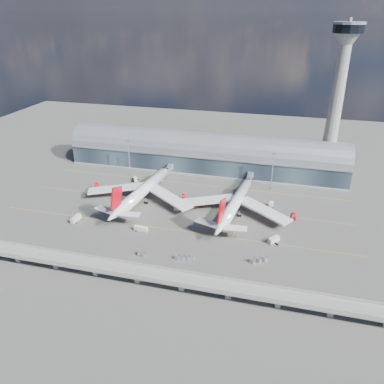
% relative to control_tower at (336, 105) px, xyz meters
% --- Properties ---
extents(ground, '(500.00, 500.00, 0.00)m').
position_rel_control_tower_xyz_m(ground, '(-85.00, -83.00, -51.64)').
color(ground, '#474744').
rests_on(ground, ground).
extents(taxi_lines, '(200.00, 80.12, 0.01)m').
position_rel_control_tower_xyz_m(taxi_lines, '(-85.00, -60.89, -51.63)').
color(taxi_lines, gold).
rests_on(taxi_lines, ground).
extents(terminal, '(200.00, 30.00, 28.00)m').
position_rel_control_tower_xyz_m(terminal, '(-85.00, -5.01, -40.30)').
color(terminal, '#202B36').
rests_on(terminal, ground).
extents(control_tower, '(19.00, 19.00, 103.00)m').
position_rel_control_tower_xyz_m(control_tower, '(0.00, 0.00, 0.00)').
color(control_tower, gray).
rests_on(control_tower, ground).
extents(guideway, '(220.00, 8.50, 7.20)m').
position_rel_control_tower_xyz_m(guideway, '(-85.00, -138.00, -46.34)').
color(guideway, gray).
rests_on(guideway, ground).
extents(floodlight_mast_left, '(3.00, 0.70, 25.70)m').
position_rel_control_tower_xyz_m(floodlight_mast_left, '(-135.00, -28.00, -38.00)').
color(floodlight_mast_left, gray).
rests_on(floodlight_mast_left, ground).
extents(floodlight_mast_right, '(3.00, 0.70, 25.70)m').
position_rel_control_tower_xyz_m(floodlight_mast_right, '(-35.00, -28.00, -38.00)').
color(floodlight_mast_right, gray).
rests_on(floodlight_mast_right, ground).
extents(airliner_left, '(73.23, 76.99, 23.45)m').
position_rel_control_tower_xyz_m(airliner_left, '(-110.99, -65.93, -44.94)').
color(airliner_left, white).
rests_on(airliner_left, ground).
extents(airliner_right, '(69.88, 73.08, 23.18)m').
position_rel_control_tower_xyz_m(airliner_right, '(-53.38, -66.88, -45.63)').
color(airliner_right, white).
rests_on(airliner_right, ground).
extents(jet_bridge_left, '(4.40, 28.00, 7.25)m').
position_rel_control_tower_xyz_m(jet_bridge_left, '(-107.24, -29.88, -46.46)').
color(jet_bridge_left, gray).
rests_on(jet_bridge_left, ground).
extents(jet_bridge_right, '(4.40, 32.00, 7.25)m').
position_rel_control_tower_xyz_m(jet_bridge_right, '(-49.66, -31.82, -46.46)').
color(jet_bridge_right, gray).
rests_on(jet_bridge_right, ground).
extents(service_truck_0, '(2.88, 7.59, 3.11)m').
position_rel_control_tower_xyz_m(service_truck_0, '(-138.14, -97.91, -50.03)').
color(service_truck_0, silver).
rests_on(service_truck_0, ground).
extents(service_truck_1, '(4.85, 3.00, 2.62)m').
position_rel_control_tower_xyz_m(service_truck_1, '(-86.43, -71.59, -50.32)').
color(service_truck_1, silver).
rests_on(service_truck_1, ground).
extents(service_truck_2, '(7.51, 2.58, 2.69)m').
position_rel_control_tower_xyz_m(service_truck_2, '(-99.07, -98.50, -50.24)').
color(service_truck_2, silver).
rests_on(service_truck_2, ground).
extents(service_truck_3, '(5.98, 6.40, 3.07)m').
position_rel_control_tower_xyz_m(service_truck_3, '(-29.33, -91.71, -50.07)').
color(service_truck_3, silver).
rests_on(service_truck_3, ground).
extents(service_truck_4, '(2.92, 5.13, 2.84)m').
position_rel_control_tower_xyz_m(service_truck_4, '(-33.22, -53.31, -50.20)').
color(service_truck_4, silver).
rests_on(service_truck_4, ground).
extents(service_truck_5, '(4.55, 5.77, 2.64)m').
position_rel_control_tower_xyz_m(service_truck_5, '(-126.74, -38.47, -50.29)').
color(service_truck_5, silver).
rests_on(service_truck_5, ground).
extents(cargo_train_0, '(5.47, 2.68, 1.78)m').
position_rel_control_tower_xyz_m(cargo_train_0, '(-90.21, -119.09, -50.71)').
color(cargo_train_0, gray).
rests_on(cargo_train_0, ground).
extents(cargo_train_1, '(10.05, 3.43, 1.66)m').
position_rel_control_tower_xyz_m(cargo_train_1, '(-69.57, -116.84, -50.77)').
color(cargo_train_1, gray).
rests_on(cargo_train_1, ground).
extents(cargo_train_2, '(8.45, 5.88, 1.94)m').
position_rel_control_tower_xyz_m(cargo_train_2, '(-35.35, -110.12, -50.62)').
color(cargo_train_2, gray).
rests_on(cargo_train_2, ground).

